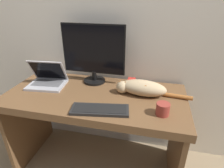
{
  "coord_description": "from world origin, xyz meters",
  "views": [
    {
      "loc": [
        0.43,
        -0.91,
        1.49
      ],
      "look_at": [
        0.15,
        0.3,
        0.89
      ],
      "focal_mm": 30.0,
      "sensor_mm": 36.0,
      "label": 1
    }
  ],
  "objects_px": {
    "monitor": "(93,53)",
    "external_keyboard": "(100,110)",
    "cat": "(142,88)",
    "coffee_mug": "(163,109)",
    "laptop": "(47,80)"
  },
  "relations": [
    {
      "from": "laptop",
      "to": "coffee_mug",
      "type": "xyz_separation_m",
      "value": [
        0.97,
        -0.23,
        -0.0
      ]
    },
    {
      "from": "coffee_mug",
      "to": "laptop",
      "type": "bearing_deg",
      "value": 166.82
    },
    {
      "from": "monitor",
      "to": "coffee_mug",
      "type": "xyz_separation_m",
      "value": [
        0.59,
        -0.39,
        -0.22
      ]
    },
    {
      "from": "monitor",
      "to": "coffee_mug",
      "type": "relative_size",
      "value": 6.12
    },
    {
      "from": "laptop",
      "to": "external_keyboard",
      "type": "height_order",
      "value": "laptop"
    },
    {
      "from": "monitor",
      "to": "cat",
      "type": "relative_size",
      "value": 0.93
    },
    {
      "from": "coffee_mug",
      "to": "cat",
      "type": "bearing_deg",
      "value": 123.63
    },
    {
      "from": "coffee_mug",
      "to": "monitor",
      "type": "bearing_deg",
      "value": 146.9
    },
    {
      "from": "monitor",
      "to": "external_keyboard",
      "type": "xyz_separation_m",
      "value": [
        0.18,
        -0.44,
        -0.25
      ]
    },
    {
      "from": "external_keyboard",
      "to": "cat",
      "type": "distance_m",
      "value": 0.39
    },
    {
      "from": "monitor",
      "to": "laptop",
      "type": "distance_m",
      "value": 0.46
    },
    {
      "from": "external_keyboard",
      "to": "coffee_mug",
      "type": "distance_m",
      "value": 0.42
    },
    {
      "from": "external_keyboard",
      "to": "coffee_mug",
      "type": "relative_size",
      "value": 4.6
    },
    {
      "from": "laptop",
      "to": "monitor",
      "type": "bearing_deg",
      "value": 17.41
    },
    {
      "from": "cat",
      "to": "coffee_mug",
      "type": "distance_m",
      "value": 0.29
    }
  ]
}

